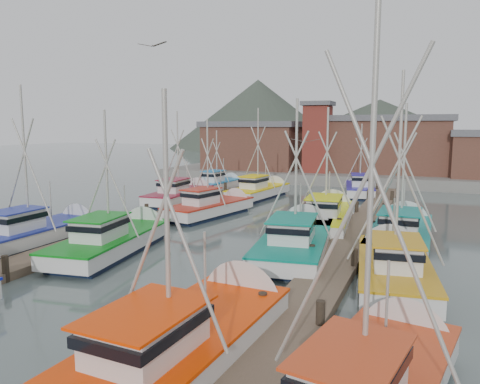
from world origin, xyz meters
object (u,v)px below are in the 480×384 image
at_px(boat_4, 117,239).
at_px(boat_1, 186,341).
at_px(boat_8, 213,207).
at_px(lookout_tower, 317,137).
at_px(boat_12, 261,191).

bearing_deg(boat_4, boat_1, -52.18).
distance_m(boat_4, boat_8, 11.36).
xyz_separation_m(boat_4, boat_8, (0.42, 11.35, -0.00)).
relative_size(boat_1, boat_4, 1.07).
relative_size(lookout_tower, boat_1, 0.81).
distance_m(lookout_tower, boat_1, 45.98).
bearing_deg(boat_8, boat_4, -80.40).
distance_m(lookout_tower, boat_4, 36.39).
bearing_deg(lookout_tower, boat_8, -95.15).
height_order(lookout_tower, boat_12, lookout_tower).
height_order(boat_1, boat_4, boat_1).
xyz_separation_m(lookout_tower, boat_8, (-2.22, -24.61, -4.87)).
xyz_separation_m(boat_8, boat_12, (0.28, 9.93, 0.00)).
xyz_separation_m(boat_1, boat_4, (-9.43, 9.25, -0.00)).
bearing_deg(boat_4, boat_8, 80.16).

